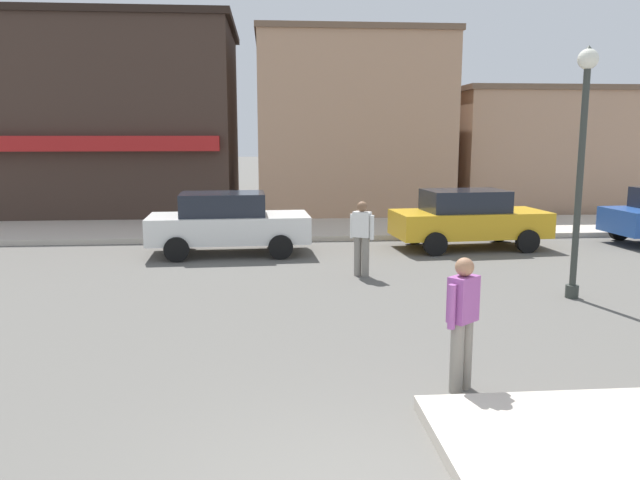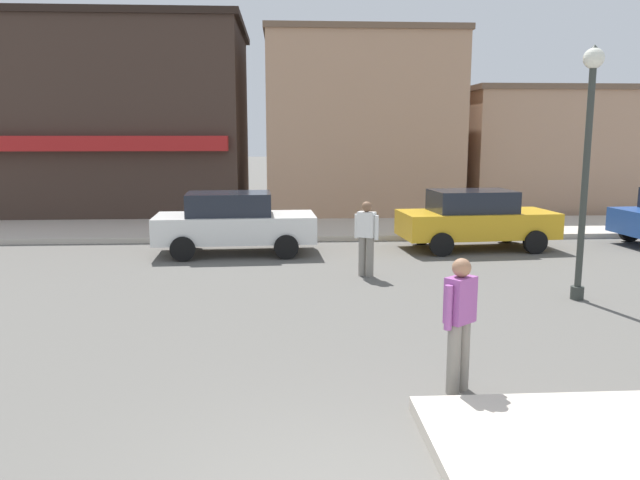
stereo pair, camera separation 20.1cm
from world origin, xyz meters
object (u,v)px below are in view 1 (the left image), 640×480
(parked_car_nearest, at_px, (228,222))
(parked_car_second, at_px, (468,218))
(pedestrian_crossing_near, at_px, (362,236))
(pedestrian_crossing_far, at_px, (462,320))
(lamp_post, at_px, (583,137))

(parked_car_nearest, distance_m, parked_car_second, 6.31)
(pedestrian_crossing_near, distance_m, pedestrian_crossing_far, 6.10)
(parked_car_nearest, xyz_separation_m, pedestrian_crossing_far, (3.28, -8.84, 0.06))
(pedestrian_crossing_far, bearing_deg, parked_car_second, 71.60)
(parked_car_second, bearing_deg, parked_car_nearest, -177.65)
(parked_car_nearest, relative_size, pedestrian_crossing_far, 2.53)
(lamp_post, xyz_separation_m, pedestrian_crossing_near, (-3.64, 2.11, -2.09))
(lamp_post, height_order, pedestrian_crossing_far, lamp_post)
(pedestrian_crossing_far, bearing_deg, parked_car_nearest, 110.33)
(parked_car_nearest, xyz_separation_m, pedestrian_crossing_near, (3.01, -2.75, 0.06))
(lamp_post, relative_size, parked_car_nearest, 1.12)
(parked_car_second, bearing_deg, lamp_post, -86.13)
(lamp_post, height_order, parked_car_second, lamp_post)
(pedestrian_crossing_near, bearing_deg, parked_car_second, 42.36)
(parked_car_second, bearing_deg, pedestrian_crossing_far, -108.40)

